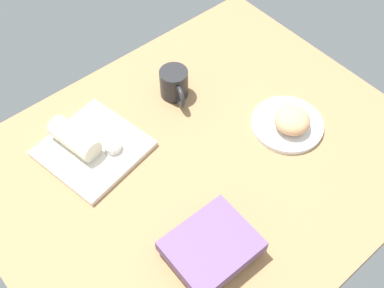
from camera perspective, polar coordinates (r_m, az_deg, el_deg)
dining_table at (r=122.57cm, az=1.32°, el=-2.24°), size 110.00×90.00×4.00cm
round_plate at (r=129.38cm, az=11.63°, el=2.39°), size 19.71×19.71×1.40cm
scone_pastry at (r=126.00cm, az=12.23°, el=2.89°), size 13.73×13.74×5.60cm
square_plate at (r=124.33cm, az=-12.05°, el=-0.57°), size 28.04×28.04×1.60cm
sauce_cup at (r=121.38cm, az=-9.77°, el=-0.28°), size 4.50×4.50×2.16cm
breakfast_wrap at (r=122.64cm, az=-14.27°, el=0.68°), size 8.58×15.13×6.01cm
book_stack at (r=105.09cm, az=2.60°, el=-12.76°), size 19.62×16.17×5.96cm
coffee_mug at (r=131.84cm, az=-2.18°, el=7.44°), size 8.12×12.36×8.61cm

